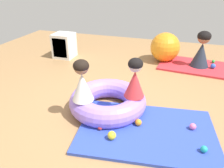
# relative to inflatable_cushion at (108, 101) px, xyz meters

# --- Properties ---
(ground_plane) EXTENTS (8.00, 8.00, 0.00)m
(ground_plane) POSITION_rel_inflatable_cushion_xyz_m (0.07, 0.04, -0.15)
(ground_plane) COLOR #9E7549
(gym_mat_far_left) EXTENTS (1.81, 1.33, 0.04)m
(gym_mat_far_left) POSITION_rel_inflatable_cushion_xyz_m (0.63, -0.33, -0.13)
(gym_mat_far_left) COLOR #2D47B7
(gym_mat_far_left) RESTS_ON ground
(gym_mat_far_right) EXTENTS (1.67, 1.06, 0.04)m
(gym_mat_far_right) POSITION_rel_inflatable_cushion_xyz_m (1.30, 2.12, -0.13)
(gym_mat_far_right) COLOR red
(gym_mat_far_right) RESTS_ON ground
(inflatable_cushion) EXTENTS (1.10, 1.10, 0.30)m
(inflatable_cushion) POSITION_rel_inflatable_cushion_xyz_m (0.00, 0.00, 0.00)
(inflatable_cushion) COLOR #9975EA
(inflatable_cushion) RESTS_ON ground
(child_in_white) EXTENTS (0.38, 0.38, 0.56)m
(child_in_white) POSITION_rel_inflatable_cushion_xyz_m (-0.24, -0.29, 0.42)
(child_in_white) COLOR white
(child_in_white) RESTS_ON inflatable_cushion
(child_in_red) EXTENTS (0.39, 0.39, 0.54)m
(child_in_red) POSITION_rel_inflatable_cushion_xyz_m (0.37, 0.02, 0.41)
(child_in_red) COLOR red
(child_in_red) RESTS_ON inflatable_cushion
(adult_seated) EXTENTS (0.50, 0.50, 0.74)m
(adult_seated) POSITION_rel_inflatable_cushion_xyz_m (1.30, 2.12, 0.25)
(adult_seated) COLOR #232D3D
(adult_seated) RESTS_ON gym_mat_far_right
(play_ball_yellow) EXTENTS (0.10, 0.10, 0.10)m
(play_ball_yellow) POSITION_rel_inflatable_cushion_xyz_m (0.27, -0.63, -0.06)
(play_ball_yellow) COLOR yellow
(play_ball_yellow) RESTS_ON gym_mat_far_left
(play_ball_blue) EXTENTS (0.10, 0.10, 0.10)m
(play_ball_blue) POSITION_rel_inflatable_cushion_xyz_m (1.57, 2.07, -0.06)
(play_ball_blue) COLOR blue
(play_ball_blue) RESTS_ON gym_mat_far_right
(play_ball_pink) EXTENTS (0.08, 0.08, 0.08)m
(play_ball_pink) POSITION_rel_inflatable_cushion_xyz_m (1.17, -0.14, -0.07)
(play_ball_pink) COLOR pink
(play_ball_pink) RESTS_ON gym_mat_far_left
(play_ball_orange) EXTENTS (0.09, 0.09, 0.09)m
(play_ball_orange) POSITION_rel_inflatable_cushion_xyz_m (0.51, -0.27, -0.07)
(play_ball_orange) COLOR orange
(play_ball_orange) RESTS_ON gym_mat_far_left
(play_ball_teal) EXTENTS (0.08, 0.08, 0.08)m
(play_ball_teal) POSITION_rel_inflatable_cushion_xyz_m (1.29, -0.52, -0.07)
(play_ball_teal) COLOR teal
(play_ball_teal) RESTS_ON gym_mat_far_left
(play_ball_green) EXTENTS (0.07, 0.07, 0.07)m
(play_ball_green) POSITION_rel_inflatable_cushion_xyz_m (1.60, 2.39, -0.07)
(play_ball_green) COLOR green
(play_ball_green) RESTS_ON gym_mat_far_right
(play_ball_red) EXTENTS (0.06, 0.06, 0.06)m
(play_ball_red) POSITION_rel_inflatable_cushion_xyz_m (0.08, -0.51, -0.08)
(play_ball_red) COLOR red
(play_ball_red) RESTS_ON gym_mat_far_left
(exercise_ball_large) EXTENTS (0.65, 0.65, 0.65)m
(exercise_ball_large) POSITION_rel_inflatable_cushion_xyz_m (0.56, 2.29, 0.17)
(exercise_ball_large) COLOR orange
(exercise_ball_large) RESTS_ON ground
(storage_cube) EXTENTS (0.44, 0.44, 0.56)m
(storage_cube) POSITION_rel_inflatable_cushion_xyz_m (-1.71, 1.82, 0.13)
(storage_cube) COLOR silver
(storage_cube) RESTS_ON ground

